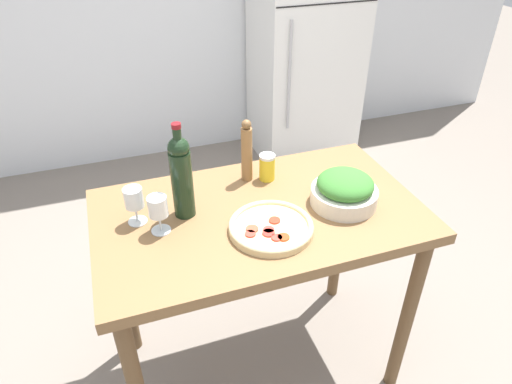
# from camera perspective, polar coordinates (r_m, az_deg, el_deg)

# --- Properties ---
(ground_plane) EXTENTS (14.00, 14.00, 0.00)m
(ground_plane) POSITION_cam_1_polar(r_m,az_deg,el_deg) (2.32, 0.30, -20.47)
(ground_plane) COLOR slate
(refrigerator) EXTENTS (0.75, 0.64, 1.72)m
(refrigerator) POSITION_cam_1_polar(r_m,az_deg,el_deg) (3.65, 6.21, 17.42)
(refrigerator) COLOR white
(refrigerator) RESTS_ON ground_plane
(prep_counter) EXTENTS (1.20, 0.70, 0.90)m
(prep_counter) POSITION_cam_1_polar(r_m,az_deg,el_deg) (1.75, 0.38, -5.58)
(prep_counter) COLOR brown
(prep_counter) RESTS_ON ground_plane
(wine_bottle) EXTENTS (0.08, 0.08, 0.36)m
(wine_bottle) POSITION_cam_1_polar(r_m,az_deg,el_deg) (1.59, -9.31, 2.11)
(wine_bottle) COLOR black
(wine_bottle) RESTS_ON prep_counter
(wine_glass_near) EXTENTS (0.07, 0.07, 0.14)m
(wine_glass_near) POSITION_cam_1_polar(r_m,az_deg,el_deg) (1.56, -12.16, -2.00)
(wine_glass_near) COLOR silver
(wine_glass_near) RESTS_ON prep_counter
(wine_glass_far) EXTENTS (0.07, 0.07, 0.14)m
(wine_glass_far) POSITION_cam_1_polar(r_m,az_deg,el_deg) (1.62, -15.02, -0.92)
(wine_glass_far) COLOR silver
(wine_glass_far) RESTS_ON prep_counter
(pepper_mill) EXTENTS (0.04, 0.04, 0.26)m
(pepper_mill) POSITION_cam_1_polar(r_m,az_deg,el_deg) (1.79, -1.17, 5.10)
(pepper_mill) COLOR olive
(pepper_mill) RESTS_ON prep_counter
(salad_bowl) EXTENTS (0.25, 0.25, 0.13)m
(salad_bowl) POSITION_cam_1_polar(r_m,az_deg,el_deg) (1.71, 11.00, 0.22)
(salad_bowl) COLOR silver
(salad_bowl) RESTS_ON prep_counter
(homemade_pizza) EXTENTS (0.29, 0.29, 0.03)m
(homemade_pizza) POSITION_cam_1_polar(r_m,az_deg,el_deg) (1.57, 1.93, -4.38)
(homemade_pizza) COLOR #DBC189
(homemade_pizza) RESTS_ON prep_counter
(salt_canister) EXTENTS (0.06, 0.06, 0.11)m
(salt_canister) POSITION_cam_1_polar(r_m,az_deg,el_deg) (1.83, 1.40, 3.13)
(salt_canister) COLOR yellow
(salt_canister) RESTS_ON prep_counter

